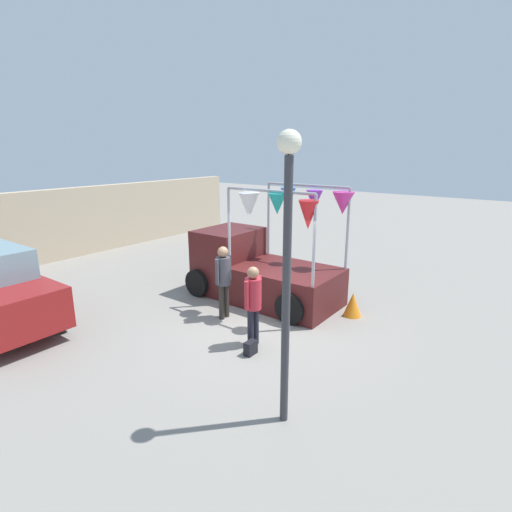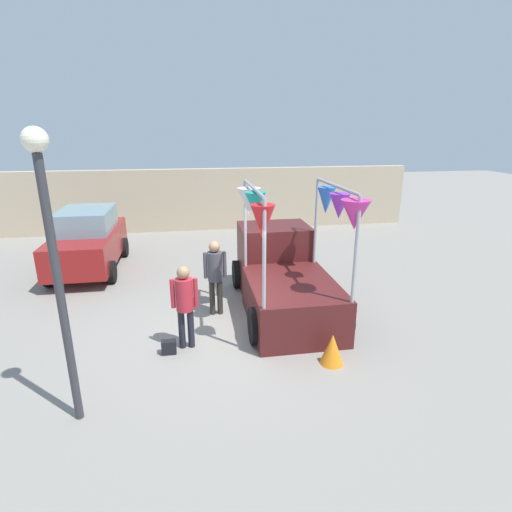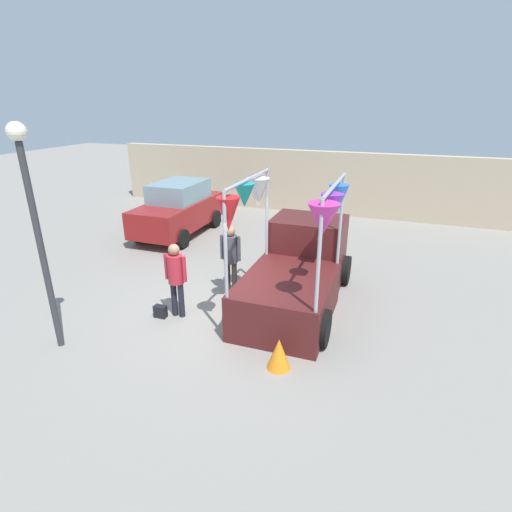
{
  "view_description": "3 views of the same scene",
  "coord_description": "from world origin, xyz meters",
  "px_view_note": "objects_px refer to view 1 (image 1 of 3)",
  "views": [
    {
      "loc": [
        -6.88,
        -5.12,
        4.01
      ],
      "look_at": [
        0.72,
        0.56,
        1.45
      ],
      "focal_mm": 28.0,
      "sensor_mm": 36.0,
      "label": 1
    },
    {
      "loc": [
        -0.59,
        -7.75,
        4.22
      ],
      "look_at": [
        0.77,
        0.41,
        1.56
      ],
      "focal_mm": 28.0,
      "sensor_mm": 36.0,
      "label": 2
    },
    {
      "loc": [
        3.54,
        -7.37,
        4.57
      ],
      "look_at": [
        0.93,
        -0.11,
        1.54
      ],
      "focal_mm": 28.0,
      "sensor_mm": 36.0,
      "label": 3
    }
  ],
  "objects_px": {
    "handbag": "(251,348)",
    "folded_kite_bundle_tangerine": "(353,304)",
    "vendor_truck": "(257,266)",
    "person_customer": "(253,299)",
    "street_lamp": "(287,245)",
    "person_vendor": "(223,275)"
  },
  "relations": [
    {
      "from": "folded_kite_bundle_tangerine",
      "to": "vendor_truck",
      "type": "bearing_deg",
      "value": 97.2
    },
    {
      "from": "street_lamp",
      "to": "folded_kite_bundle_tangerine",
      "type": "relative_size",
      "value": 7.08
    },
    {
      "from": "person_customer",
      "to": "handbag",
      "type": "relative_size",
      "value": 6.14
    },
    {
      "from": "handbag",
      "to": "folded_kite_bundle_tangerine",
      "type": "distance_m",
      "value": 3.14
    },
    {
      "from": "street_lamp",
      "to": "person_customer",
      "type": "bearing_deg",
      "value": 48.2
    },
    {
      "from": "vendor_truck",
      "to": "handbag",
      "type": "height_order",
      "value": "vendor_truck"
    },
    {
      "from": "vendor_truck",
      "to": "person_customer",
      "type": "bearing_deg",
      "value": -144.77
    },
    {
      "from": "vendor_truck",
      "to": "folded_kite_bundle_tangerine",
      "type": "distance_m",
      "value": 2.78
    },
    {
      "from": "vendor_truck",
      "to": "person_customer",
      "type": "distance_m",
      "value": 2.86
    },
    {
      "from": "person_customer",
      "to": "folded_kite_bundle_tangerine",
      "type": "bearing_deg",
      "value": -21.38
    },
    {
      "from": "handbag",
      "to": "person_vendor",
      "type": "bearing_deg",
      "value": 57.19
    },
    {
      "from": "handbag",
      "to": "person_customer",
      "type": "bearing_deg",
      "value": 29.74
    },
    {
      "from": "person_vendor",
      "to": "handbag",
      "type": "bearing_deg",
      "value": -122.81
    },
    {
      "from": "person_vendor",
      "to": "person_customer",
      "type": "bearing_deg",
      "value": -116.03
    },
    {
      "from": "person_customer",
      "to": "folded_kite_bundle_tangerine",
      "type": "distance_m",
      "value": 2.97
    },
    {
      "from": "person_customer",
      "to": "folded_kite_bundle_tangerine",
      "type": "height_order",
      "value": "person_customer"
    },
    {
      "from": "person_customer",
      "to": "street_lamp",
      "type": "bearing_deg",
      "value": -131.8
    },
    {
      "from": "person_customer",
      "to": "person_vendor",
      "type": "height_order",
      "value": "person_vendor"
    },
    {
      "from": "handbag",
      "to": "folded_kite_bundle_tangerine",
      "type": "relative_size",
      "value": 0.47
    },
    {
      "from": "handbag",
      "to": "vendor_truck",
      "type": "bearing_deg",
      "value": 34.55
    },
    {
      "from": "handbag",
      "to": "street_lamp",
      "type": "distance_m",
      "value": 3.32
    },
    {
      "from": "vendor_truck",
      "to": "person_vendor",
      "type": "height_order",
      "value": "vendor_truck"
    }
  ]
}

